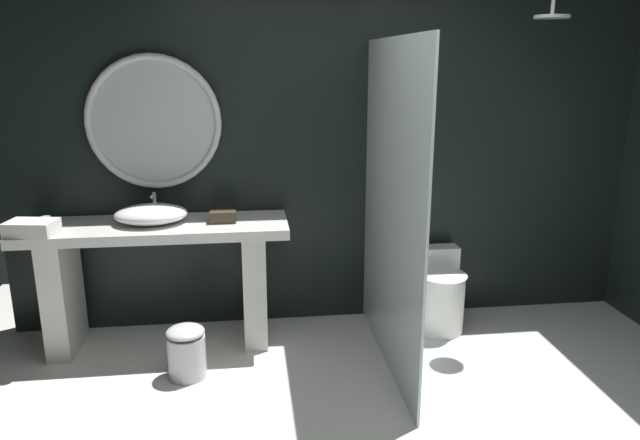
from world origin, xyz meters
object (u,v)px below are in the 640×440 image
Objects in this scene: tumbler_cup at (46,223)px; rain_shower_head at (552,14)px; toilet at (438,292)px; waste_bin at (187,351)px; vessel_sink at (151,214)px; round_wall_mirror at (154,122)px; tissue_box at (223,217)px; folded_hand_towel at (32,228)px.

rain_shower_head is at bearing -2.45° from tumbler_cup.
waste_bin is at bearing -164.23° from toilet.
rain_shower_head is 3.19m from waste_bin.
vessel_sink is 2.95m from rain_shower_head.
vessel_sink is at bearing -96.32° from round_wall_mirror.
toilet is (1.57, 0.03, -0.65)m from tissue_box.
tissue_box reaches higher than waste_bin.
vessel_sink is at bearing 4.95° from tumbler_cup.
tissue_box reaches higher than toilet.
vessel_sink is at bearing 114.53° from waste_bin.
folded_hand_towel is (-3.36, -0.00, -1.32)m from rain_shower_head.
rain_shower_head reaches higher than round_wall_mirror.
round_wall_mirror is (0.03, 0.24, 0.60)m from vessel_sink.
vessel_sink is 1.75× the size of rain_shower_head.
rain_shower_head is 0.94× the size of folded_hand_towel.
round_wall_mirror is at bearing 148.61° from tissue_box.
tissue_box is at bearing 0.90° from tumbler_cup.
tissue_box is 0.93m from waste_bin.
folded_hand_towel reaches higher than waste_bin.
tumbler_cup is at bearing 73.49° from folded_hand_towel.
folded_hand_towel is (-0.95, 0.32, 0.76)m from waste_bin.
vessel_sink reaches higher than toilet.
round_wall_mirror reaches higher than vessel_sink.
tumbler_cup is 0.30× the size of rain_shower_head.
folded_hand_towel is at bearing -176.08° from toilet.
rain_shower_head is 3.60m from folded_hand_towel.
round_wall_mirror is at bearing 170.49° from rain_shower_head.
rain_shower_head is at bearing -17.42° from toilet.
tissue_box is 0.60× the size of folded_hand_towel.
rain_shower_head reaches higher than toilet.
vessel_sink is at bearing 175.69° from rain_shower_head.
round_wall_mirror is 3.14× the size of folded_hand_towel.
rain_shower_head reaches higher than waste_bin.
folded_hand_towel is (-2.76, -0.19, 0.65)m from toilet.
vessel_sink is 1.41× the size of waste_bin.
waste_bin is (-2.40, -0.33, -2.07)m from rain_shower_head.
waste_bin is at bearing -65.47° from vessel_sink.
rain_shower_head is at bearing -4.22° from tissue_box.
toilet is 1.89m from waste_bin.
vessel_sink is 2.16m from toilet.
waste_bin is (-1.81, -0.51, -0.10)m from toilet.
tumbler_cup is 1.27m from waste_bin.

